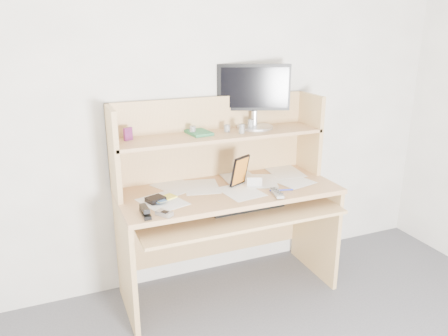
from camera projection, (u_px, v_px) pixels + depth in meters
name	position (u px, v px, depth m)	size (l,w,h in m)	color
back_wall	(210.00, 104.00, 2.93)	(3.60, 0.04, 2.50)	white
desk	(224.00, 193.00, 2.89)	(1.40, 0.70, 1.30)	tan
paper_clutter	(229.00, 188.00, 2.80)	(1.32, 0.54, 0.01)	silver
keyboard	(245.00, 205.00, 2.76)	(0.48, 0.18, 0.03)	black
tv_remote	(277.00, 193.00, 2.70)	(0.05, 0.16, 0.02)	gray
flip_phone	(164.00, 213.00, 2.40)	(0.05, 0.09, 0.02)	#A6A6A8
stapler	(145.00, 211.00, 2.40)	(0.04, 0.15, 0.05)	black
wallet	(155.00, 199.00, 2.58)	(0.10, 0.08, 0.03)	black
sticky_note_pad	(169.00, 197.00, 2.66)	(0.08, 0.08, 0.01)	#F5FF43
digital_camera	(254.00, 181.00, 2.83)	(0.10, 0.04, 0.06)	silver
game_case	(240.00, 171.00, 2.81)	(0.14, 0.02, 0.20)	black
blue_pen	(281.00, 190.00, 2.75)	(0.01, 0.01, 0.15)	#1627AC
card_box	(128.00, 134.00, 2.65)	(0.06, 0.02, 0.08)	maroon
shelf_book	(199.00, 133.00, 2.82)	(0.13, 0.18, 0.02)	#317B56
chip_stack_a	(193.00, 130.00, 2.80)	(0.04, 0.04, 0.05)	black
chip_stack_b	(242.00, 129.00, 2.83)	(0.04, 0.04, 0.06)	silver
chip_stack_c	(227.00, 128.00, 2.87)	(0.04, 0.04, 0.05)	black
chip_stack_d	(251.00, 124.00, 2.93)	(0.04, 0.04, 0.07)	white
monitor	(254.00, 94.00, 2.94)	(0.47, 0.25, 0.43)	silver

